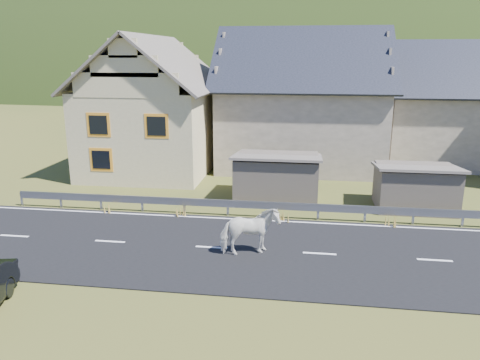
# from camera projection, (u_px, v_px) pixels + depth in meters

# --- Properties ---
(ground) EXTENTS (160.00, 160.00, 0.00)m
(ground) POSITION_uv_depth(u_px,v_px,m) (319.00, 255.00, 16.97)
(ground) COLOR #35401A
(ground) RESTS_ON ground
(road) EXTENTS (60.00, 7.00, 0.04)m
(road) POSITION_uv_depth(u_px,v_px,m) (319.00, 254.00, 16.97)
(road) COLOR black
(road) RESTS_ON ground
(lane_markings) EXTENTS (60.00, 6.60, 0.01)m
(lane_markings) POSITION_uv_depth(u_px,v_px,m) (320.00, 253.00, 16.96)
(lane_markings) COLOR silver
(lane_markings) RESTS_ON road
(guardrail) EXTENTS (28.10, 0.09, 0.75)m
(guardrail) POSITION_uv_depth(u_px,v_px,m) (318.00, 208.00, 20.34)
(guardrail) COLOR #93969B
(guardrail) RESTS_ON ground
(shed_left) EXTENTS (4.30, 3.30, 2.40)m
(shed_left) POSITION_uv_depth(u_px,v_px,m) (277.00, 178.00, 23.17)
(shed_left) COLOR #61564B
(shed_left) RESTS_ON ground
(shed_right) EXTENTS (3.80, 2.90, 2.20)m
(shed_right) POSITION_uv_depth(u_px,v_px,m) (415.00, 188.00, 21.83)
(shed_right) COLOR #61564B
(shed_right) RESTS_ON ground
(house_cream) EXTENTS (7.80, 9.80, 8.30)m
(house_cream) POSITION_uv_depth(u_px,v_px,m) (153.00, 99.00, 28.67)
(house_cream) COLOR beige
(house_cream) RESTS_ON ground
(house_stone_a) EXTENTS (10.80, 9.80, 8.90)m
(house_stone_a) POSITION_uv_depth(u_px,v_px,m) (302.00, 92.00, 30.23)
(house_stone_a) COLOR tan
(house_stone_a) RESTS_ON ground
(house_stone_b) EXTENTS (9.80, 8.80, 8.10)m
(house_stone_b) POSITION_uv_depth(u_px,v_px,m) (455.00, 98.00, 30.88)
(house_stone_b) COLOR tan
(house_stone_b) RESTS_ON ground
(mountain) EXTENTS (440.00, 280.00, 260.00)m
(mountain) POSITION_uv_depth(u_px,v_px,m) (320.00, 121.00, 193.52)
(mountain) COLOR #203514
(mountain) RESTS_ON ground
(conifer_patch) EXTENTS (76.00, 50.00, 28.00)m
(conifer_patch) POSITION_uv_depth(u_px,v_px,m) (109.00, 58.00, 128.03)
(conifer_patch) COLOR black
(conifer_patch) RESTS_ON ground
(horse) EXTENTS (1.61, 2.28, 1.76)m
(horse) POSITION_uv_depth(u_px,v_px,m) (250.00, 231.00, 16.69)
(horse) COLOR silver
(horse) RESTS_ON road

